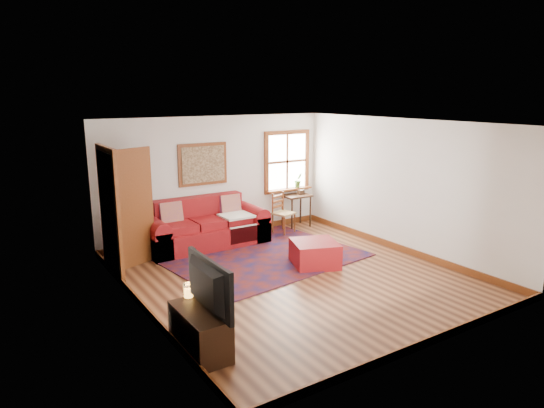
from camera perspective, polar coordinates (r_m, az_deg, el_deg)
ground at (r=8.08m, az=2.40°, el=-8.46°), size 5.50×5.50×0.00m
room_envelope at (r=7.65m, az=2.45°, el=3.17°), size 5.04×5.54×2.52m
window at (r=10.88m, az=1.96°, el=4.31°), size 1.18×0.20×1.38m
doorway at (r=8.42m, az=-17.16°, el=-0.53°), size 0.89×1.08×2.14m
framed_artwork at (r=9.84m, az=-8.12°, el=4.65°), size 1.05×0.07×0.85m
persian_rug at (r=9.00m, az=-1.29°, el=-6.10°), size 3.65×3.08×0.02m
red_leather_sofa at (r=9.63m, az=-7.87°, el=-3.06°), size 2.40×0.99×0.94m
red_ottoman at (r=8.52m, az=5.05°, el=-5.82°), size 0.96×0.96×0.43m
side_table at (r=10.85m, az=2.90°, el=0.44°), size 0.60×0.45×0.72m
ladder_back_chair at (r=10.37m, az=1.17°, el=-0.88°), size 0.50×0.49×0.87m
media_cabinet at (r=5.85m, az=-8.48°, el=-14.60°), size 0.42×0.93×0.51m
television at (r=5.60m, az=-8.35°, el=-9.56°), size 0.14×1.07×0.62m
candle_hurricane at (r=6.08m, az=-9.81°, el=-10.04°), size 0.12×0.12×0.18m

